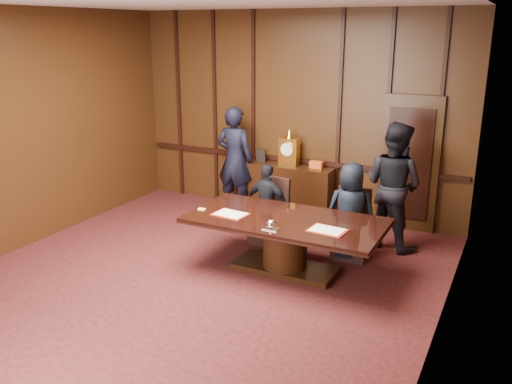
# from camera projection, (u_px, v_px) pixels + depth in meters

# --- Properties ---
(room) EXTENTS (7.00, 7.04, 3.50)m
(room) POSITION_uv_depth(u_px,v_px,m) (191.00, 156.00, 6.47)
(room) COLOR black
(room) RESTS_ON ground
(sideboard) EXTENTS (1.60, 0.45, 1.54)m
(sideboard) POSITION_uv_depth(u_px,v_px,m) (288.00, 188.00, 9.53)
(sideboard) COLOR black
(sideboard) RESTS_ON ground
(conference_table) EXTENTS (2.62, 1.32, 0.76)m
(conference_table) POSITION_uv_depth(u_px,v_px,m) (285.00, 236.00, 7.27)
(conference_table) COLOR black
(conference_table) RESTS_ON ground
(folder_left) EXTENTS (0.49, 0.37, 0.02)m
(folder_left) POSITION_uv_depth(u_px,v_px,m) (231.00, 214.00, 7.34)
(folder_left) COLOR #9C210E
(folder_left) RESTS_ON conference_table
(folder_right) EXTENTS (0.49, 0.37, 0.02)m
(folder_right) POSITION_uv_depth(u_px,v_px,m) (327.00, 230.00, 6.75)
(folder_right) COLOR #9C210E
(folder_right) RESTS_ON conference_table
(inkstand) EXTENTS (0.20, 0.14, 0.12)m
(inkstand) POSITION_uv_depth(u_px,v_px,m) (271.00, 225.00, 6.80)
(inkstand) COLOR white
(inkstand) RESTS_ON conference_table
(notepad) EXTENTS (0.11, 0.08, 0.01)m
(notepad) POSITION_uv_depth(u_px,v_px,m) (202.00, 209.00, 7.54)
(notepad) COLOR #E8EB72
(notepad) RESTS_ON conference_table
(chair_left) EXTENTS (0.53, 0.53, 0.99)m
(chair_left) POSITION_uv_depth(u_px,v_px,m) (270.00, 223.00, 8.36)
(chair_left) COLOR black
(chair_left) RESTS_ON ground
(chair_right) EXTENTS (0.53, 0.53, 0.99)m
(chair_right) POSITION_uv_depth(u_px,v_px,m) (351.00, 237.00, 7.81)
(chair_right) COLOR black
(chair_right) RESTS_ON ground
(signatory_left) EXTENTS (0.75, 0.35, 1.25)m
(signatory_left) POSITION_uv_depth(u_px,v_px,m) (267.00, 204.00, 8.20)
(signatory_left) COLOR black
(signatory_left) RESTS_ON ground
(signatory_right) EXTENTS (0.79, 0.63, 1.42)m
(signatory_right) POSITION_uv_depth(u_px,v_px,m) (351.00, 212.00, 7.62)
(signatory_right) COLOR black
(signatory_right) RESTS_ON ground
(witness_left) EXTENTS (0.70, 0.46, 1.90)m
(witness_left) POSITION_uv_depth(u_px,v_px,m) (235.00, 160.00, 9.61)
(witness_left) COLOR black
(witness_left) RESTS_ON ground
(witness_right) EXTENTS (1.12, 1.00, 1.90)m
(witness_right) POSITION_uv_depth(u_px,v_px,m) (393.00, 186.00, 8.01)
(witness_right) COLOR black
(witness_right) RESTS_ON ground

